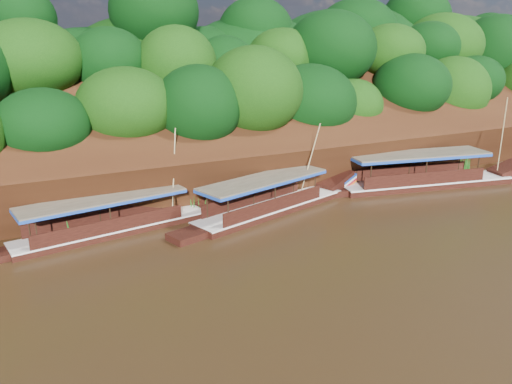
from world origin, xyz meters
The scene contains 6 objects.
ground centered at (0.00, 0.00, 0.00)m, with size 160.00×160.00×0.00m, color black.
riverbank centered at (-0.01, 22.73, 1.89)m, with size 120.00×30.06×19.40m.
boat_0 centered at (13.66, 6.82, 0.62)m, with size 16.98×5.42×7.41m.
boat_1 centered at (-0.20, 7.40, 0.56)m, with size 14.35×5.99×6.22m.
boat_2 centered at (-10.17, 8.30, 0.52)m, with size 14.73×4.16×6.23m.
reeds centered at (-3.58, 9.66, 0.89)m, with size 49.53×2.57×2.13m.
Camera 1 is at (-16.22, -20.64, 11.19)m, focal length 35.00 mm.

